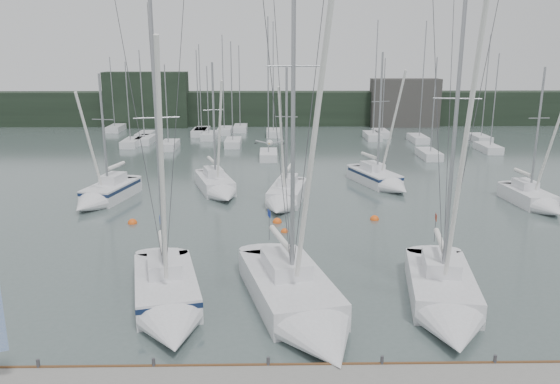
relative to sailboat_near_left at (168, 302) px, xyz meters
The scene contains 18 objects.
ground 6.40m from the sailboat_near_left, ahead, with size 160.00×160.00×0.00m, color #4C5C5A.
far_treeline 61.71m from the sailboat_near_left, 84.09° to the left, with size 90.00×4.00×5.00m, color black.
far_building_left 61.00m from the sailboat_near_left, 102.96° to the left, with size 12.00×3.00×8.00m, color black.
far_building_right 64.22m from the sailboat_near_left, 67.70° to the left, with size 10.00×3.00×7.00m, color #3A3835.
mast_forest 46.56m from the sailboat_near_left, 85.10° to the left, with size 49.69×25.04×14.69m.
sailboat_near_left is the anchor object (origin of this frame).
sailboat_near_center 5.88m from the sailboat_near_left, ahead, with size 5.56×10.62×17.80m.
sailboat_near_right 12.00m from the sailboat_near_left, ahead, with size 4.32×9.37×15.47m.
sailboat_mid_a 19.51m from the sailboat_near_left, 114.47° to the left, with size 4.01×7.77×10.23m.
sailboat_mid_b 20.17m from the sailboat_near_left, 89.07° to the left, with size 4.46×8.07×10.93m.
sailboat_mid_c 17.75m from the sailboat_near_left, 72.14° to the left, with size 3.64×7.67×10.63m.
sailboat_mid_d 26.21m from the sailboat_near_left, 58.22° to the left, with size 4.75×7.90×11.71m.
sailboat_mid_e 28.51m from the sailboat_near_left, 33.91° to the left, with size 2.78×6.77×10.66m.
buoy_a 12.12m from the sailboat_near_left, 63.97° to the left, with size 0.47×0.47×0.47m, color #EF5715.
buoy_b 17.59m from the sailboat_near_left, 49.33° to the left, with size 0.61×0.61×0.61m, color #EF5715.
buoy_c 13.66m from the sailboat_near_left, 110.07° to the left, with size 0.61×0.61×0.61m, color #EF5715.
seagull 8.34m from the sailboat_near_left, ahead, with size 1.11×0.51×0.22m.
buoy_d 13.75m from the sailboat_near_left, 69.17° to the left, with size 0.61×0.61×0.61m, color #EF5715.
Camera 1 is at (-1.89, -21.01, 11.10)m, focal length 35.00 mm.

